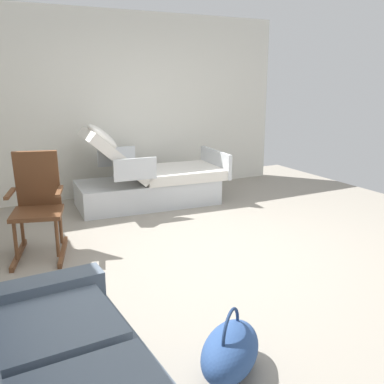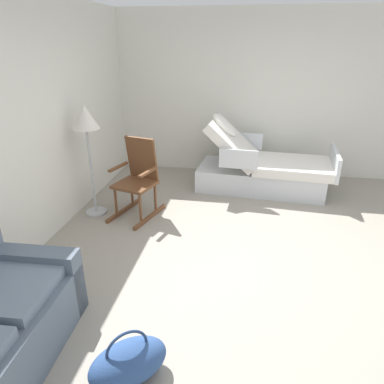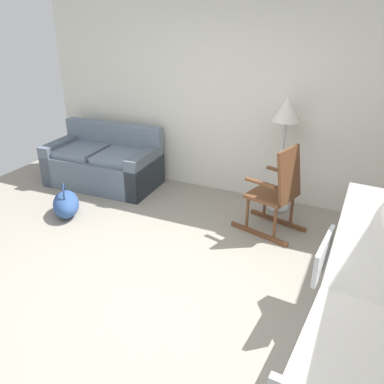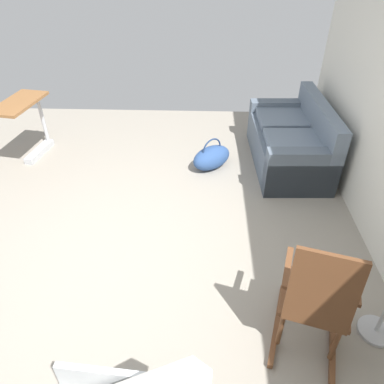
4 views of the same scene
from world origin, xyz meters
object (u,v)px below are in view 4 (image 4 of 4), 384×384
(couch, at_px, (291,143))
(overbed_table, at_px, (28,121))
(rocking_chair, at_px, (316,301))
(duffel_bag, at_px, (212,157))

(couch, height_order, overbed_table, couch)
(couch, bearing_deg, rocking_chair, -7.19)
(couch, distance_m, overbed_table, 3.49)
(rocking_chair, height_order, overbed_table, rocking_chair)
(couch, height_order, duffel_bag, couch)
(couch, bearing_deg, duffel_bag, -81.51)
(rocking_chair, bearing_deg, overbed_table, -130.80)
(duffel_bag, bearing_deg, couch, 98.49)
(overbed_table, relative_size, duffel_bag, 1.37)
(overbed_table, bearing_deg, couch, 89.12)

